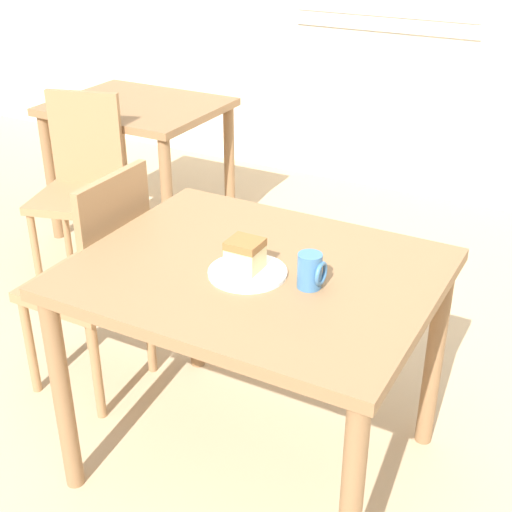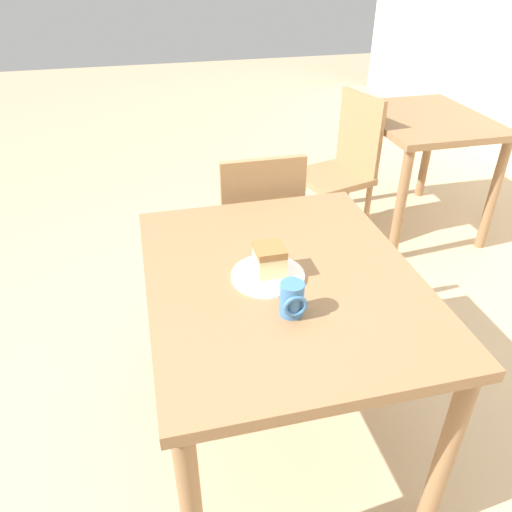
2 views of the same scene
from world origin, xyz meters
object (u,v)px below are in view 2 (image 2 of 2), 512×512
chair_near_window (257,235)px  cake_slice (270,259)px  coffee_mug (292,299)px  dining_table_near (281,301)px  plate (268,275)px  chair_far_corner (342,166)px  dining_table_far (423,136)px

chair_near_window → cake_slice: (0.70, -0.13, 0.33)m
cake_slice → coffee_mug: size_ratio=0.94×
dining_table_near → plate: bearing=-92.1°
chair_far_corner → plate: (1.40, -0.84, 0.28)m
cake_slice → coffee_mug: (0.21, 0.01, -0.01)m
dining_table_near → plate: 0.12m
cake_slice → chair_near_window: bearing=169.5°
chair_near_window → coffee_mug: size_ratio=8.75×
dining_table_near → coffee_mug: coffee_mug is taller
chair_far_corner → coffee_mug: size_ratio=8.75×
dining_table_far → plate: plate is taller
chair_far_corner → plate: 1.65m
chair_near_window → chair_far_corner: (-0.68, 0.70, 0.00)m
dining_table_near → cake_slice: cake_slice is taller
dining_table_near → chair_near_window: 0.74m
dining_table_far → chair_near_window: size_ratio=0.95×
dining_table_near → chair_far_corner: bearing=150.5°
chair_near_window → dining_table_near: bearing=82.8°
dining_table_near → cake_slice: size_ratio=10.82×
dining_table_near → cake_slice: (-0.01, -0.04, 0.16)m
chair_near_window → cake_slice: size_ratio=9.30×
plate → dining_table_near: bearing=87.9°
chair_near_window → dining_table_far: bearing=-149.5°
coffee_mug → chair_near_window: bearing=172.5°
chair_near_window → cake_slice: bearing=79.5°
plate → chair_near_window: bearing=169.1°
dining_table_far → plate: bearing=-43.7°
dining_table_near → coffee_mug: 0.25m
dining_table_far → chair_far_corner: chair_far_corner is taller
dining_table_far → dining_table_near: bearing=-42.7°
chair_far_corner → dining_table_far: bearing=79.1°
dining_table_far → chair_far_corner: (0.05, -0.54, -0.13)m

